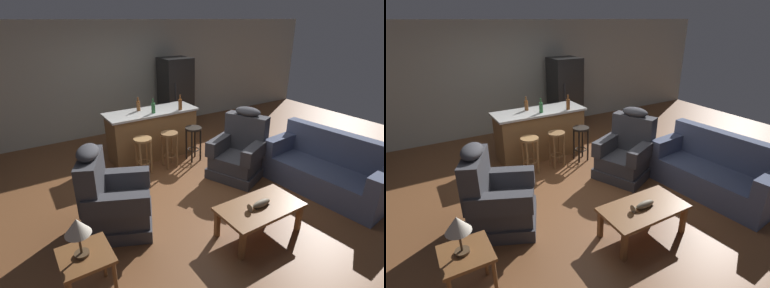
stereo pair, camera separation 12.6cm
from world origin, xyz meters
TOP-DOWN VIEW (x-y plane):
  - ground_plane at (0.00, 0.00)m, footprint 12.00×12.00m
  - back_wall at (0.00, 3.12)m, footprint 12.00×0.05m
  - coffee_table at (0.09, -1.61)m, footprint 1.10×0.60m
  - fish_figurine at (0.07, -1.63)m, footprint 0.34×0.10m
  - couch at (1.81, -1.39)m, footprint 1.03×1.98m
  - recliner_near_lamp at (-1.45, -0.48)m, footprint 1.11×1.11m
  - recliner_near_island at (0.96, -0.22)m, footprint 1.10×1.10m
  - end_table at (-2.03, -1.45)m, footprint 0.48×0.48m
  - table_lamp at (-2.05, -1.44)m, footprint 0.24×0.24m
  - kitchen_island at (0.00, 1.35)m, footprint 1.80×0.70m
  - bar_stool_left at (-0.48, 0.72)m, footprint 0.32×0.32m
  - bar_stool_middle at (0.05, 0.72)m, footprint 0.32×0.32m
  - bar_stool_right at (0.58, 0.72)m, footprint 0.32×0.32m
  - refrigerator at (1.23, 2.55)m, footprint 0.70×0.69m
  - bottle_tall_green at (-0.02, 1.19)m, footprint 0.07×0.07m
  - bottle_short_amber at (-0.20, 1.49)m, footprint 0.08×0.08m
  - bottle_wine_dark at (0.52, 1.10)m, footprint 0.08×0.08m

SIDE VIEW (x-z plane):
  - ground_plane at x=0.00m, z-range 0.00..0.00m
  - couch at x=1.81m, z-range -0.13..0.81m
  - coffee_table at x=0.09m, z-range 0.15..0.57m
  - recliner_near_lamp at x=-1.45m, z-range -0.18..1.02m
  - recliner_near_island at x=0.96m, z-range -0.18..1.02m
  - end_table at x=-2.03m, z-range 0.18..0.74m
  - fish_figurine at x=0.07m, z-range 0.41..0.51m
  - bar_stool_left at x=-0.48m, z-range 0.13..0.81m
  - bar_stool_middle at x=0.05m, z-range 0.13..0.81m
  - bar_stool_right at x=0.58m, z-range 0.13..0.81m
  - kitchen_island at x=0.00m, z-range 0.00..0.95m
  - table_lamp at x=-2.05m, z-range 0.66..1.07m
  - refrigerator at x=1.23m, z-range 0.00..1.76m
  - bottle_short_amber at x=-0.20m, z-range 0.92..1.19m
  - bottle_tall_green at x=-0.02m, z-range 0.92..1.19m
  - bottle_wine_dark at x=0.52m, z-range 0.91..1.21m
  - back_wall at x=0.00m, z-range 0.00..2.60m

